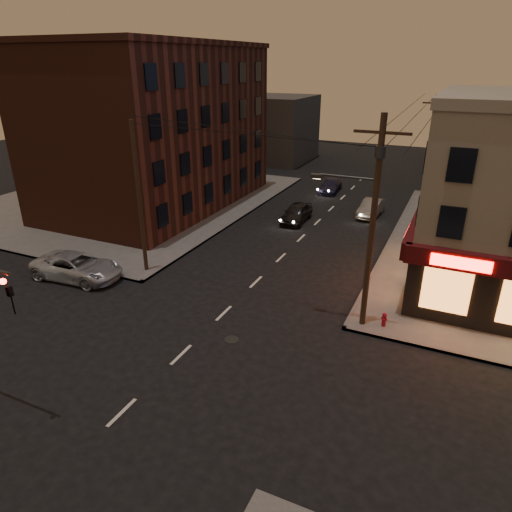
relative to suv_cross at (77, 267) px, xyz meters
The scene contains 14 objects.
ground 10.74m from the suv_cross, 21.92° to the right, with size 120.00×120.00×0.00m, color black.
sidewalk_nw 17.04m from the suv_cross, 118.25° to the left, with size 24.00×28.00×0.15m, color #514F4C.
brick_apartment 16.75m from the suv_cross, 106.91° to the left, with size 12.00×20.00×13.00m, color #4B2318.
bg_building_ne_a 41.67m from the suv_cross, 54.85° to the left, with size 10.00×12.00×7.00m, color #3F3D3A.
bg_building_nw 38.26m from the suv_cross, 94.61° to the left, with size 9.00×10.00×8.00m, color #3F3D3A.
bg_building_ne_b 52.82m from the suv_cross, 65.44° to the left, with size 8.00×8.00×6.00m, color #3F3D3A.
utility_pole_main 17.45m from the suv_cross, ahead, with size 4.20×0.44×10.00m.
utility_pole_far 32.85m from the suv_cross, 59.13° to the left, with size 0.26×0.26×9.00m, color #382619.
utility_pole_west 5.59m from the suv_cross, 38.54° to the left, with size 0.24×0.24×9.00m, color #382619.
suv_cross is the anchor object (origin of this frame).
sedan_near 17.55m from the suv_cross, 61.80° to the left, with size 1.72×4.28×1.46m, color black.
sedan_mid 23.67m from the suv_cross, 55.23° to the left, with size 1.44×4.14×1.36m, color slate.
sedan_far 26.78m from the suv_cross, 72.09° to the left, with size 1.72×4.24×1.23m, color #1A1A35.
fire_hydrant 17.85m from the suv_cross, ahead, with size 0.32×0.32×0.71m.
Camera 1 is at (10.13, -14.01, 12.11)m, focal length 32.00 mm.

